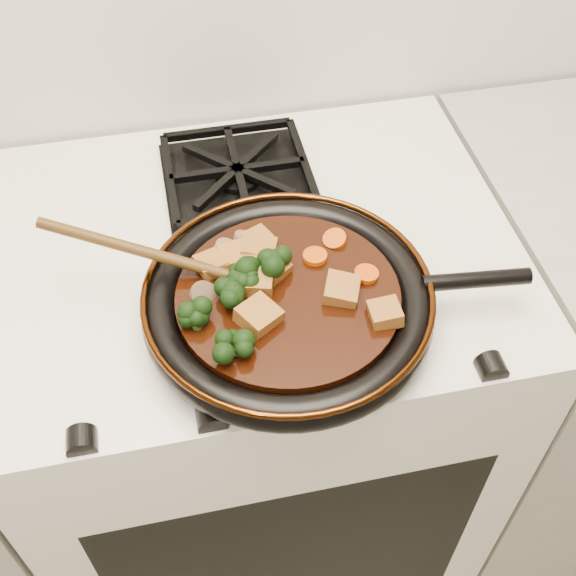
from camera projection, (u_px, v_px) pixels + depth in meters
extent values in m
cube|color=white|center=(262.00, 408.00, 1.38)|extent=(0.76, 0.60, 0.90)
cylinder|color=black|center=(288.00, 307.00, 0.92)|extent=(0.34, 0.34, 0.01)
torus|color=black|center=(288.00, 302.00, 0.92)|extent=(0.37, 0.37, 0.04)
torus|color=#401D09|center=(288.00, 292.00, 0.90)|extent=(0.37, 0.37, 0.01)
cylinder|color=black|center=(476.00, 280.00, 0.92)|extent=(0.14, 0.04, 0.02)
cylinder|color=black|center=(288.00, 299.00, 0.91)|extent=(0.28, 0.28, 0.02)
cube|color=#945B22|center=(235.00, 257.00, 0.93)|extent=(0.05, 0.04, 0.02)
cube|color=#945B22|center=(259.00, 251.00, 0.94)|extent=(0.06, 0.05, 0.03)
cube|color=#945B22|center=(385.00, 314.00, 0.87)|extent=(0.04, 0.04, 0.03)
cube|color=#945B22|center=(259.00, 316.00, 0.87)|extent=(0.06, 0.06, 0.03)
cube|color=#945B22|center=(212.00, 265.00, 0.93)|extent=(0.05, 0.05, 0.02)
cube|color=#945B22|center=(248.00, 259.00, 0.93)|extent=(0.06, 0.05, 0.03)
cube|color=#945B22|center=(273.00, 269.00, 0.92)|extent=(0.05, 0.05, 0.02)
cube|color=#945B22|center=(257.00, 240.00, 0.96)|extent=(0.04, 0.04, 0.02)
cube|color=#945B22|center=(256.00, 283.00, 0.90)|extent=(0.05, 0.05, 0.02)
cube|color=#945B22|center=(341.00, 291.00, 0.90)|extent=(0.06, 0.06, 0.03)
cylinder|color=#CB4805|center=(385.00, 315.00, 0.88)|extent=(0.03, 0.03, 0.02)
cylinder|color=#CB4805|center=(242.00, 243.00, 0.96)|extent=(0.03, 0.03, 0.02)
cylinder|color=#CB4805|center=(315.00, 256.00, 0.94)|extent=(0.03, 0.03, 0.01)
cylinder|color=#CB4805|center=(335.00, 239.00, 0.96)|extent=(0.03, 0.03, 0.02)
cylinder|color=#CB4805|center=(366.00, 274.00, 0.92)|extent=(0.03, 0.03, 0.01)
cylinder|color=brown|center=(233.00, 344.00, 0.84)|extent=(0.03, 0.03, 0.02)
cylinder|color=brown|center=(228.00, 250.00, 0.94)|extent=(0.04, 0.04, 0.02)
cylinder|color=brown|center=(247.00, 239.00, 0.96)|extent=(0.05, 0.05, 0.02)
cylinder|color=brown|center=(203.00, 294.00, 0.89)|extent=(0.04, 0.04, 0.03)
ellipsoid|color=#462B0F|center=(242.00, 279.00, 0.91)|extent=(0.07, 0.06, 0.02)
cylinder|color=#462B0F|center=(141.00, 251.00, 0.91)|extent=(0.02, 0.02, 0.26)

